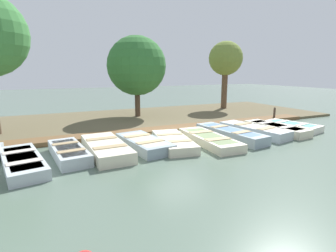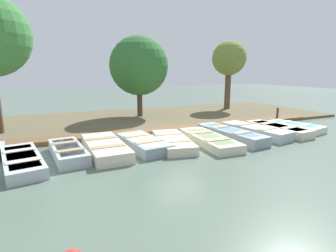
# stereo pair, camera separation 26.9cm
# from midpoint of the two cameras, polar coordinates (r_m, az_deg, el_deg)

# --- Properties ---
(ground_plane) EXTENTS (80.00, 80.00, 0.00)m
(ground_plane) POSITION_cam_midpoint_polar(r_m,az_deg,el_deg) (11.65, 2.57, -2.69)
(ground_plane) COLOR #566B5B
(shore_bank) EXTENTS (8.00, 24.00, 0.14)m
(shore_bank) POSITION_cam_midpoint_polar(r_m,az_deg,el_deg) (16.17, -5.26, 1.62)
(shore_bank) COLOR brown
(shore_bank) RESTS_ON ground_plane
(dock_walkway) EXTENTS (1.03, 18.07, 0.19)m
(dock_walkway) POSITION_cam_midpoint_polar(r_m,az_deg,el_deg) (12.92, -0.29, -0.81)
(dock_walkway) COLOR brown
(dock_walkway) RESTS_ON ground_plane
(rowboat_1) EXTENTS (3.39, 1.59, 0.37)m
(rowboat_1) POSITION_cam_midpoint_polar(r_m,az_deg,el_deg) (9.37, -28.49, -6.60)
(rowboat_1) COLOR #B2BCC1
(rowboat_1) RESTS_ON ground_plane
(rowboat_2) EXTENTS (2.85, 1.25, 0.41)m
(rowboat_2) POSITION_cam_midpoint_polar(r_m,az_deg,el_deg) (9.65, -20.20, -5.23)
(rowboat_2) COLOR #B2BCC1
(rowboat_2) RESTS_ON ground_plane
(rowboat_3) EXTENTS (3.31, 1.32, 0.43)m
(rowboat_3) POSITION_cam_midpoint_polar(r_m,az_deg,el_deg) (9.76, -12.75, -4.54)
(rowboat_3) COLOR beige
(rowboat_3) RESTS_ON ground_plane
(rowboat_4) EXTENTS (2.98, 1.53, 0.40)m
(rowboat_4) POSITION_cam_midpoint_polar(r_m,az_deg,el_deg) (10.16, -4.67, -3.72)
(rowboat_4) COLOR #8C9EA8
(rowboat_4) RESTS_ON ground_plane
(rowboat_5) EXTENTS (3.18, 1.66, 0.36)m
(rowboat_5) POSITION_cam_midpoint_polar(r_m,az_deg,el_deg) (10.44, 1.82, -3.39)
(rowboat_5) COLOR beige
(rowboat_5) RESTS_ON ground_plane
(rowboat_6) EXTENTS (3.52, 1.30, 0.35)m
(rowboat_6) POSITION_cam_midpoint_polar(r_m,az_deg,el_deg) (10.91, 9.58, -2.89)
(rowboat_6) COLOR beige
(rowboat_6) RESTS_ON ground_plane
(rowboat_7) EXTENTS (3.67, 1.37, 0.43)m
(rowboat_7) POSITION_cam_midpoint_polar(r_m,az_deg,el_deg) (11.87, 14.07, -1.69)
(rowboat_7) COLOR #8C9EA8
(rowboat_7) RESTS_ON ground_plane
(rowboat_8) EXTENTS (3.48, 1.62, 0.43)m
(rowboat_8) POSITION_cam_midpoint_polar(r_m,az_deg,el_deg) (12.86, 18.97, -0.95)
(rowboat_8) COLOR #B2BCC1
(rowboat_8) RESTS_ON ground_plane
(rowboat_9) EXTENTS (3.25, 1.29, 0.40)m
(rowboat_9) POSITION_cam_midpoint_polar(r_m,az_deg,el_deg) (13.72, 23.30, -0.59)
(rowboat_9) COLOR beige
(rowboat_9) RESTS_ON ground_plane
(rowboat_10) EXTENTS (2.82, 1.70, 0.35)m
(rowboat_10) POSITION_cam_midpoint_polar(r_m,az_deg,el_deg) (14.78, 26.32, -0.12)
(rowboat_10) COLOR silver
(rowboat_10) RESTS_ON ground_plane
(mooring_post_far) EXTENTS (0.13, 0.13, 0.79)m
(mooring_post_far) POSITION_cam_midpoint_polar(r_m,az_deg,el_deg) (17.10, 23.13, 2.40)
(mooring_post_far) COLOR #47382D
(mooring_post_far) RESTS_ON ground_plane
(park_tree_left) EXTENTS (3.58, 3.58, 5.04)m
(park_tree_left) POSITION_cam_midpoint_polar(r_m,az_deg,el_deg) (16.46, -5.86, 12.87)
(park_tree_left) COLOR #4C3828
(park_tree_left) RESTS_ON ground_plane
(park_tree_center) EXTENTS (2.50, 2.50, 5.12)m
(park_tree_center) POSITION_cam_midpoint_polar(r_m,az_deg,el_deg) (20.47, 13.52, 13.92)
(park_tree_center) COLOR brown
(park_tree_center) RESTS_ON ground_plane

